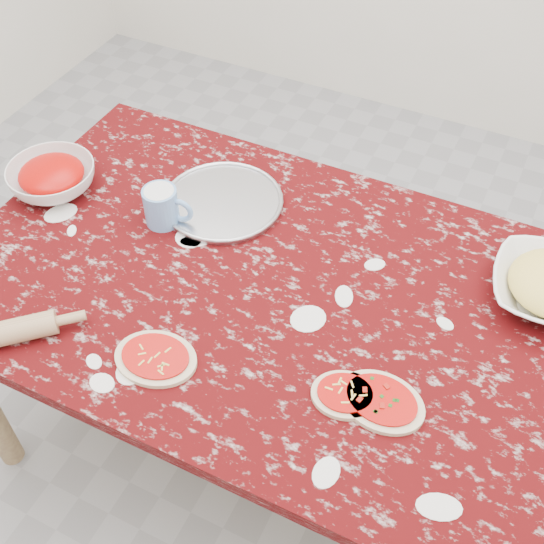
{
  "coord_description": "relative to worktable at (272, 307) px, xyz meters",
  "views": [
    {
      "loc": [
        0.49,
        -1.0,
        2.0
      ],
      "look_at": [
        0.0,
        0.0,
        0.8
      ],
      "focal_mm": 44.97,
      "sensor_mm": 36.0,
      "label": 1
    }
  ],
  "objects": [
    {
      "name": "pizza_mid",
      "position": [
        0.28,
        -0.22,
        0.09
      ],
      "size": [
        0.17,
        0.16,
        0.02
      ],
      "color": "beige",
      "rests_on": "worktable"
    },
    {
      "name": "pizza_right",
      "position": [
        0.36,
        -0.2,
        0.09
      ],
      "size": [
        0.2,
        0.16,
        0.02
      ],
      "color": "beige",
      "rests_on": "worktable"
    },
    {
      "name": "sauce_bowl",
      "position": [
        -0.71,
        0.06,
        0.12
      ],
      "size": [
        0.31,
        0.31,
        0.08
      ],
      "primitive_type": "imported",
      "rotation": [
        0.0,
        0.0,
        0.33
      ],
      "color": "white",
      "rests_on": "worktable"
    },
    {
      "name": "worktable",
      "position": [
        0.0,
        0.0,
        0.0
      ],
      "size": [
        1.6,
        1.0,
        0.75
      ],
      "color": "#3C0507",
      "rests_on": "ground"
    },
    {
      "name": "ground",
      "position": [
        0.0,
        0.0,
        -0.67
      ],
      "size": [
        4.0,
        4.0,
        0.0
      ],
      "primitive_type": "plane",
      "color": "gray"
    },
    {
      "name": "flour_mug",
      "position": [
        -0.36,
        0.08,
        0.14
      ],
      "size": [
        0.14,
        0.09,
        0.11
      ],
      "color": "#6B9CD9",
      "rests_on": "worktable"
    },
    {
      "name": "pizza_left",
      "position": [
        -0.14,
        -0.31,
        0.09
      ],
      "size": [
        0.21,
        0.17,
        0.02
      ],
      "color": "beige",
      "rests_on": "worktable"
    },
    {
      "name": "pizza_tray",
      "position": [
        -0.25,
        0.21,
        0.09
      ],
      "size": [
        0.43,
        0.43,
        0.01
      ],
      "primitive_type": "cylinder",
      "rotation": [
        0.0,
        0.0,
        -0.4
      ],
      "color": "#B2B2B7",
      "rests_on": "worktable"
    }
  ]
}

